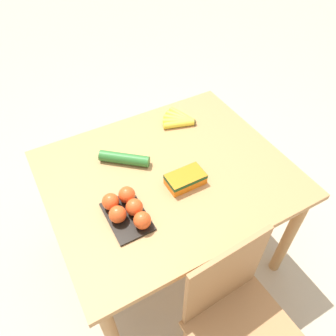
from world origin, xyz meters
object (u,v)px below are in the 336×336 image
chair (237,322)px  cucumber_near (124,159)px  tomato_pack (126,209)px  banana_bunch (180,120)px  carrot_bag (185,179)px

chair → cucumber_near: chair is taller
chair → tomato_pack: size_ratio=3.64×
chair → tomato_pack: bearing=111.5°
chair → cucumber_near: 0.90m
chair → banana_bunch: bearing=71.1°
banana_bunch → tomato_pack: bearing=39.9°
banana_bunch → cucumber_near: cucumber_near is taller
chair → cucumber_near: size_ratio=3.85×
banana_bunch → cucumber_near: bearing=19.4°
tomato_pack → cucumber_near: 0.32m
chair → tomato_pack: (0.24, -0.54, 0.33)m
chair → tomato_pack: chair is taller
tomato_pack → carrot_bag: size_ratio=1.35×
banana_bunch → cucumber_near: (0.41, 0.14, 0.01)m
chair → carrot_bag: (-0.07, -0.57, 0.32)m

